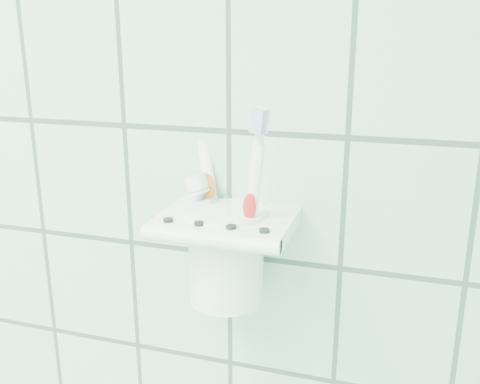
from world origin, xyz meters
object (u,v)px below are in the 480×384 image
object	(u,v)px
cup	(226,252)
toothbrush_pink	(223,193)
toothbrush_orange	(243,203)
toothpaste_tube	(226,223)
toothbrush_blue	(214,210)
holder_bracket	(227,223)

from	to	relation	value
cup	toothbrush_pink	distance (m)	0.07
toothbrush_pink	toothbrush_orange	xyz separation A→B (m)	(0.02, -0.01, -0.01)
toothpaste_tube	toothbrush_pink	bearing A→B (deg)	-69.30
toothbrush_blue	toothbrush_orange	distance (m)	0.04
cup	toothbrush_pink	world-z (taller)	toothbrush_pink
toothbrush_blue	toothpaste_tube	bearing A→B (deg)	40.79
cup	toothbrush_orange	xyz separation A→B (m)	(0.02, -0.00, 0.06)
holder_bracket	toothbrush_pink	bearing A→B (deg)	128.35
holder_bracket	toothbrush_blue	bearing A→B (deg)	151.80
holder_bracket	toothpaste_tube	bearing A→B (deg)	111.39
toothpaste_tube	toothbrush_orange	bearing A→B (deg)	-13.95
cup	toothpaste_tube	xyz separation A→B (m)	(-0.01, 0.02, 0.03)
toothbrush_orange	toothpaste_tube	world-z (taller)	toothbrush_orange
toothbrush_blue	toothpaste_tube	world-z (taller)	toothbrush_blue
holder_bracket	toothbrush_pink	size ratio (longest dim) A/B	0.63
holder_bracket	toothbrush_orange	xyz separation A→B (m)	(0.02, 0.00, 0.02)
toothbrush_blue	toothbrush_pink	bearing A→B (deg)	-1.99
cup	toothbrush_orange	world-z (taller)	toothbrush_orange
cup	toothbrush_orange	distance (m)	0.06
cup	toothbrush_pink	size ratio (longest dim) A/B	0.47
holder_bracket	toothbrush_orange	world-z (taller)	toothbrush_orange
holder_bracket	toothpaste_tube	size ratio (longest dim) A/B	1.00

